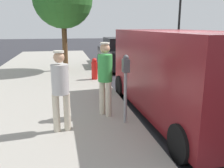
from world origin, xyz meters
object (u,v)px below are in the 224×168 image
object	(u,v)px
parking_meter_near	(126,77)
fire_hydrant	(94,69)
pedestrian_in_green	(105,74)
parked_van	(178,72)
parked_sedan_behind	(120,54)
traffic_light_corner	(191,8)
pedestrian_in_gray	(60,86)

from	to	relation	value
parking_meter_near	fire_hydrant	size ratio (longest dim) A/B	1.77
pedestrian_in_green	parked_van	size ratio (longest dim) A/B	0.33
parked_sedan_behind	traffic_light_corner	distance (m)	7.68
traffic_light_corner	parked_van	bearing A→B (deg)	60.50
parked_van	pedestrian_in_gray	bearing A→B (deg)	14.20
parked_van	fire_hydrant	world-z (taller)	parked_van
parking_meter_near	fire_hydrant	world-z (taller)	parking_meter_near
traffic_light_corner	fire_hydrant	xyz separation A→B (m)	(7.93, 7.13, -2.95)
pedestrian_in_gray	parked_sedan_behind	bearing A→B (deg)	-110.97
parked_van	fire_hydrant	xyz separation A→B (m)	(1.60, -4.06, -0.59)
pedestrian_in_green	parked_sedan_behind	xyz separation A→B (m)	(-2.10, -7.43, -0.41)
pedestrian_in_green	parked_sedan_behind	size ratio (longest dim) A/B	0.40
parking_meter_near	parked_sedan_behind	world-z (taller)	parking_meter_near
parked_van	parking_meter_near	bearing A→B (deg)	20.23
parked_van	parked_sedan_behind	world-z (taller)	parked_van
parked_van	fire_hydrant	bearing A→B (deg)	-68.50
parking_meter_near	parked_van	distance (m)	1.60
parking_meter_near	traffic_light_corner	size ratio (longest dim) A/B	0.29
pedestrian_in_green	pedestrian_in_gray	bearing A→B (deg)	35.11
pedestrian_in_gray	traffic_light_corner	bearing A→B (deg)	-127.69
traffic_light_corner	fire_hydrant	world-z (taller)	traffic_light_corner
pedestrian_in_gray	pedestrian_in_green	xyz separation A→B (m)	(-1.03, -0.72, 0.07)
pedestrian_in_gray	pedestrian_in_green	world-z (taller)	pedestrian_in_green
pedestrian_in_gray	parked_van	xyz separation A→B (m)	(-2.88, -0.73, 0.06)
parking_meter_near	parked_van	bearing A→B (deg)	-159.77
pedestrian_in_gray	traffic_light_corner	world-z (taller)	traffic_light_corner
parking_meter_near	traffic_light_corner	bearing A→B (deg)	-123.69
parking_meter_near	traffic_light_corner	world-z (taller)	traffic_light_corner
pedestrian_in_green	parked_van	bearing A→B (deg)	-179.76
pedestrian_in_gray	parked_sedan_behind	distance (m)	8.74
traffic_light_corner	fire_hydrant	distance (m)	11.07
traffic_light_corner	fire_hydrant	size ratio (longest dim) A/B	6.05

